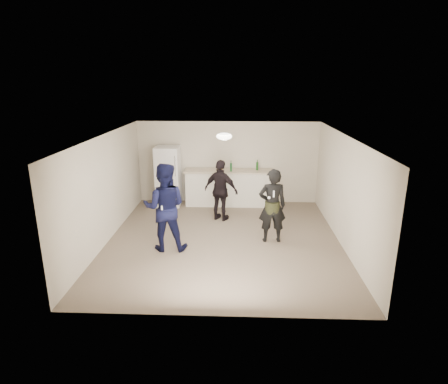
{
  "coord_description": "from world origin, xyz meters",
  "views": [
    {
      "loc": [
        0.34,
        -8.24,
        3.7
      ],
      "look_at": [
        0.0,
        0.2,
        1.15
      ],
      "focal_mm": 30.0,
      "sensor_mm": 36.0,
      "label": 1
    }
  ],
  "objects_px": {
    "counter": "(229,188)",
    "spectator": "(221,191)",
    "shaker": "(218,167)",
    "woman": "(272,206)",
    "man": "(165,207)",
    "fridge": "(168,176)"
  },
  "relations": [
    {
      "from": "man",
      "to": "woman",
      "type": "relative_size",
      "value": 1.12
    },
    {
      "from": "counter",
      "to": "man",
      "type": "height_order",
      "value": "man"
    },
    {
      "from": "woman",
      "to": "spectator",
      "type": "xyz_separation_m",
      "value": [
        -1.26,
        1.36,
        -0.05
      ]
    },
    {
      "from": "fridge",
      "to": "man",
      "type": "distance_m",
      "value": 3.13
    },
    {
      "from": "shaker",
      "to": "woman",
      "type": "distance_m",
      "value": 3.03
    },
    {
      "from": "fridge",
      "to": "man",
      "type": "height_order",
      "value": "man"
    },
    {
      "from": "counter",
      "to": "man",
      "type": "bearing_deg",
      "value": -112.9
    },
    {
      "from": "counter",
      "to": "man",
      "type": "relative_size",
      "value": 1.31
    },
    {
      "from": "spectator",
      "to": "fridge",
      "type": "bearing_deg",
      "value": -11.86
    },
    {
      "from": "counter",
      "to": "spectator",
      "type": "bearing_deg",
      "value": -98.05
    },
    {
      "from": "woman",
      "to": "spectator",
      "type": "bearing_deg",
      "value": -51.56
    },
    {
      "from": "woman",
      "to": "spectator",
      "type": "distance_m",
      "value": 1.85
    },
    {
      "from": "shaker",
      "to": "woman",
      "type": "xyz_separation_m",
      "value": [
        1.4,
        -2.66,
        -0.29
      ]
    },
    {
      "from": "counter",
      "to": "spectator",
      "type": "relative_size",
      "value": 1.56
    },
    {
      "from": "man",
      "to": "woman",
      "type": "distance_m",
      "value": 2.47
    },
    {
      "from": "shaker",
      "to": "spectator",
      "type": "relative_size",
      "value": 0.1
    },
    {
      "from": "counter",
      "to": "shaker",
      "type": "xyz_separation_m",
      "value": [
        -0.33,
        0.01,
        0.65
      ]
    },
    {
      "from": "fridge",
      "to": "shaker",
      "type": "relative_size",
      "value": 10.59
    },
    {
      "from": "shaker",
      "to": "spectator",
      "type": "xyz_separation_m",
      "value": [
        0.14,
        -1.31,
        -0.34
      ]
    },
    {
      "from": "man",
      "to": "counter",
      "type": "bearing_deg",
      "value": -115.5
    },
    {
      "from": "man",
      "to": "spectator",
      "type": "relative_size",
      "value": 1.19
    },
    {
      "from": "fridge",
      "to": "man",
      "type": "bearing_deg",
      "value": -80.9
    }
  ]
}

